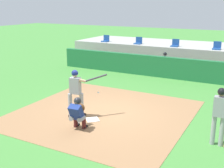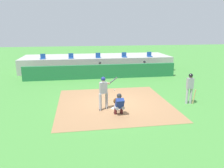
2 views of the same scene
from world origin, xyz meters
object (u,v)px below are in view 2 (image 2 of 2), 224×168
catcher_crouched (119,103)px  dugout_player_0 (100,69)px  home_plate (116,108)px  stadium_seat_4 (149,55)px  dugout_player_1 (145,68)px  stadium_seat_0 (43,58)px  stadium_seat_1 (71,57)px  stadium_seat_3 (124,56)px  batter_at_plate (104,91)px  stadium_seat_2 (98,56)px  on_deck_batter (190,87)px

catcher_crouched → dugout_player_0: bearing=90.1°
home_plate → stadium_seat_4: stadium_seat_4 is taller
dugout_player_1 → stadium_seat_0: 9.56m
stadium_seat_1 → dugout_player_0: bearing=-38.4°
catcher_crouched → stadium_seat_3: bearing=76.6°
dugout_player_0 → dugout_player_1: same height
home_plate → stadium_seat_0: 11.53m
home_plate → dugout_player_1: (4.10, 8.14, 0.65)m
stadium_seat_0 → home_plate: bearing=-62.9°
batter_at_plate → stadium_seat_0: stadium_seat_0 is taller
stadium_seat_2 → dugout_player_1: bearing=-26.4°
dugout_player_1 → stadium_seat_2: bearing=153.6°
batter_at_plate → stadium_seat_3: 10.70m
catcher_crouched → dugout_player_1: dugout_player_1 is taller
on_deck_batter → stadium_seat_2: (-4.29, 10.03, 0.51)m
dugout_player_0 → stadium_seat_3: size_ratio=2.71×
dugout_player_0 → stadium_seat_0: 5.62m
batter_at_plate → dugout_player_0: (0.64, 8.14, -0.36)m
catcher_crouched → stadium_seat_2: size_ratio=3.58×
stadium_seat_0 → stadium_seat_2: bearing=0.0°
stadium_seat_0 → on_deck_batter: bearing=-46.6°
home_plate → stadium_seat_2: 10.29m
stadium_seat_1 → stadium_seat_2: bearing=0.0°
batter_at_plate → on_deck_batter: bearing=1.8°
on_deck_batter → stadium_seat_0: bearing=133.4°
stadium_seat_0 → stadium_seat_2: (5.20, 0.00, 0.00)m
stadium_seat_2 → stadium_seat_4: bearing=0.0°
stadium_seat_0 → catcher_crouched: bearing=-64.9°
dugout_player_0 → stadium_seat_1: 3.39m
on_deck_batter → dugout_player_0: 9.09m
home_plate → catcher_crouched: size_ratio=0.26×
catcher_crouched → stadium_seat_3: 11.39m
home_plate → catcher_crouched: bearing=-91.4°
dugout_player_0 → stadium_seat_4: size_ratio=2.71×
stadium_seat_3 → dugout_player_0: bearing=-142.3°
catcher_crouched → stadium_seat_0: stadium_seat_0 is taller
on_deck_batter → stadium_seat_4: 10.08m
home_plate → on_deck_batter: 4.40m
dugout_player_0 → dugout_player_1: bearing=0.0°
on_deck_batter → stadium_seat_1: (-6.89, 10.03, 0.51)m
on_deck_batter → dugout_player_0: (-4.32, 7.99, -0.35)m
stadium_seat_1 → batter_at_plate: bearing=-79.3°
home_plate → stadium_seat_4: (5.20, 10.18, 1.51)m
dugout_player_0 → stadium_seat_3: (2.63, 2.03, 0.86)m
on_deck_batter → dugout_player_1: on_deck_batter is taller
home_plate → stadium_seat_2: size_ratio=0.92×
dugout_player_0 → batter_at_plate: bearing=-94.5°
home_plate → on_deck_batter: (4.29, 0.15, 1.00)m
dugout_player_1 → on_deck_batter: bearing=-88.7°
on_deck_batter → stadium_seat_1: bearing=124.5°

